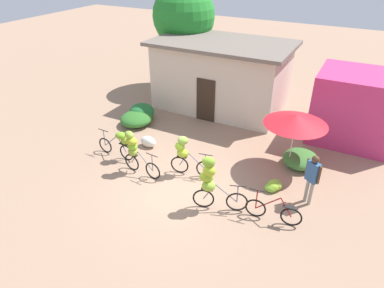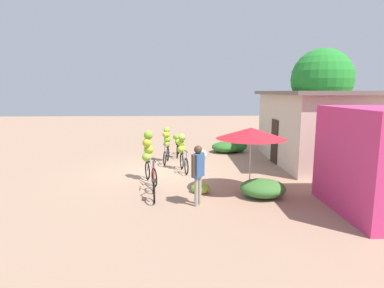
% 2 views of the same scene
% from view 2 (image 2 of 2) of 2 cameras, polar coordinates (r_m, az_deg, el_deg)
% --- Properties ---
extents(ground_plane, '(60.00, 60.00, 0.00)m').
position_cam_2_polar(ground_plane, '(13.13, -5.22, -4.98)').
color(ground_plane, '#9E7C63').
extents(building_low, '(6.48, 3.87, 3.28)m').
position_cam_2_polar(building_low, '(15.52, 20.74, 2.91)').
color(building_low, beige).
rests_on(building_low, ground).
extents(tree_behind_building, '(3.26, 3.26, 5.54)m').
position_cam_2_polar(tree_behind_building, '(18.79, 22.31, 10.65)').
color(tree_behind_building, brown).
rests_on(tree_behind_building, ground).
extents(hedge_bush_front_left, '(1.18, 1.13, 0.74)m').
position_cam_2_polar(hedge_bush_front_left, '(17.42, 8.02, -0.20)').
color(hedge_bush_front_left, '#246E31').
rests_on(hedge_bush_front_left, ground).
extents(hedge_bush_front_right, '(1.42, 1.55, 0.57)m').
position_cam_2_polar(hedge_bush_front_right, '(17.23, 6.16, -0.56)').
color(hedge_bush_front_right, '#2F6C27').
rests_on(hedge_bush_front_right, ground).
extents(hedge_bush_mid, '(1.27, 1.42, 0.55)m').
position_cam_2_polar(hedge_bush_mid, '(10.23, 12.60, -7.76)').
color(hedge_bush_mid, '#3B7633').
rests_on(hedge_bush_mid, ground).
extents(market_umbrella, '(2.20, 2.20, 2.14)m').
position_cam_2_polar(market_umbrella, '(10.12, 10.57, 1.92)').
color(market_umbrella, beige).
rests_on(market_umbrella, ground).
extents(bicycle_leftmost, '(1.71, 0.45, 1.17)m').
position_cam_2_polar(bicycle_leftmost, '(15.86, -2.63, 0.14)').
color(bicycle_leftmost, black).
rests_on(bicycle_leftmost, ground).
extents(bicycle_near_pile, '(1.62, 0.45, 1.62)m').
position_cam_2_polar(bicycle_near_pile, '(14.78, -4.59, 0.42)').
color(bicycle_near_pile, black).
rests_on(bicycle_near_pile, ground).
extents(bicycle_center_loaded, '(1.60, 0.45, 1.52)m').
position_cam_2_polar(bicycle_center_loaded, '(13.17, -1.77, -1.02)').
color(bicycle_center_loaded, black).
rests_on(bicycle_center_loaded, ground).
extents(bicycle_by_shop, '(1.63, 0.70, 1.85)m').
position_cam_2_polar(bicycle_by_shop, '(11.66, -7.86, -1.51)').
color(bicycle_by_shop, black).
rests_on(bicycle_by_shop, ground).
extents(bicycle_rightmost, '(1.68, 0.24, 1.00)m').
position_cam_2_polar(bicycle_rightmost, '(9.97, -6.89, -7.59)').
color(bicycle_rightmost, black).
rests_on(bicycle_rightmost, ground).
extents(banana_pile_on_ground, '(0.65, 0.72, 0.35)m').
position_cam_2_polar(banana_pile_on_ground, '(10.38, 1.56, -7.94)').
color(banana_pile_on_ground, '#7DB630').
rests_on(banana_pile_on_ground, ground).
extents(produce_sack, '(0.74, 0.50, 0.44)m').
position_cam_2_polar(produce_sack, '(15.55, 1.87, -1.84)').
color(produce_sack, silver).
rests_on(produce_sack, ground).
extents(person_vendor, '(0.49, 0.39, 1.76)m').
position_cam_2_polar(person_vendor, '(9.04, 1.09, -4.49)').
color(person_vendor, gray).
rests_on(person_vendor, ground).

